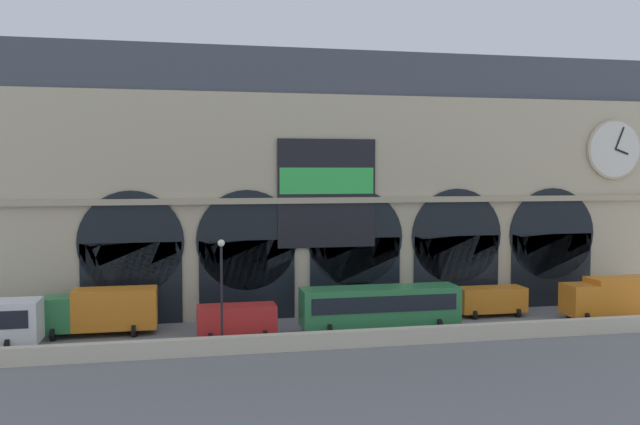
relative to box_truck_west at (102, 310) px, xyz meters
name	(u,v)px	position (x,y,z in m)	size (l,w,h in m)	color
ground_plane	(373,330)	(18.41, -2.31, -1.70)	(200.00, 200.00, 0.00)	slate
quay_parapet_wall	(392,337)	(18.41, -6.51, -1.17)	(90.00, 0.70, 1.06)	beige
station_building	(347,186)	(18.43, 5.29, 8.21)	(51.47, 5.63, 20.35)	#BCAD8C
box_truck_west	(102,310)	(0.00, 0.00, 0.00)	(7.50, 2.91, 3.12)	#2D7A42
van_midwest	(237,319)	(8.86, -2.72, -0.45)	(5.20, 2.48, 2.20)	red
bus_center	(380,306)	(18.70, -2.97, 0.08)	(11.00, 3.25, 3.10)	#2D7A42
van_mideast	(491,300)	(28.51, 0.18, -0.45)	(5.20, 2.48, 2.20)	orange
box_truck_east	(613,296)	(36.97, -2.72, 0.00)	(7.50, 2.91, 3.12)	orange
street_lamp_quayside	(221,280)	(7.72, -5.71, 2.71)	(0.44, 0.44, 6.90)	black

